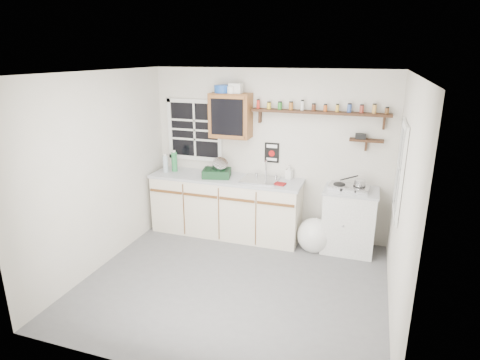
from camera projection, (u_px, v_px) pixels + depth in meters
name	position (u px, v px, depth m)	size (l,w,h in m)	color
room	(234.00, 186.00, 4.57)	(3.64, 3.24, 2.54)	#58575A
main_cabinet	(226.00, 206.00, 6.16)	(2.31, 0.63, 0.92)	beige
right_cabinet	(349.00, 220.00, 5.63)	(0.73, 0.57, 0.91)	#B8B7B1
sink	(260.00, 180.00, 5.86)	(0.52, 0.44, 0.29)	#AEAEB2
upper_cabinet	(231.00, 116.00, 5.87)	(0.60, 0.32, 0.65)	brown
upper_cabinet_clutter	(228.00, 89.00, 5.76)	(0.41, 0.24, 0.14)	#17439A
spice_shelf	(319.00, 112.00, 5.51)	(1.91, 0.18, 0.35)	black
secondary_shelf	(365.00, 140.00, 5.44)	(0.45, 0.16, 0.24)	black
warning_sign	(272.00, 153.00, 5.98)	(0.22, 0.02, 0.30)	black
window_back	(195.00, 130.00, 6.27)	(0.93, 0.03, 0.98)	black
window_right	(401.00, 170.00, 4.47)	(0.03, 0.78, 1.08)	black
water_bottles	(171.00, 162.00, 6.26)	(0.19, 0.19, 0.34)	#A4B5C0
dish_rack	(218.00, 171.00, 5.99)	(0.46, 0.39, 0.31)	#103219
soap_bottle	(289.00, 172.00, 5.91)	(0.10, 0.10, 0.21)	silver
rag	(280.00, 184.00, 5.67)	(0.15, 0.13, 0.02)	maroon
hotplate	(349.00, 187.00, 5.48)	(0.55, 0.33, 0.08)	#AEAEB2
saucepan	(359.00, 183.00, 5.42)	(0.34, 0.24, 0.16)	#AEAEB2
trash_bag	(314.00, 235.00, 5.71)	(0.45, 0.41, 0.52)	silver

